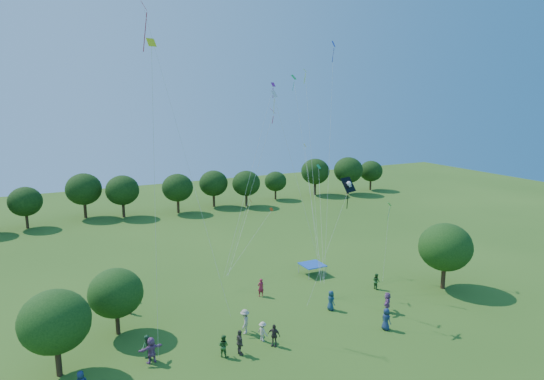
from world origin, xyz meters
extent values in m
cylinder|color=#422B19|center=(-15.19, 14.56, 0.93)|extent=(0.38, 0.38, 1.85)
ellipsoid|color=#1D4313|center=(-15.19, 14.56, 3.76)|extent=(4.48, 4.48, 4.03)
cylinder|color=#422B19|center=(-10.81, 18.57, 0.79)|extent=(0.32, 0.32, 1.58)
ellipsoid|color=#1D4313|center=(-10.81, 18.57, 3.31)|extent=(4.08, 4.08, 3.67)
cylinder|color=#422B19|center=(17.93, 13.82, 0.98)|extent=(0.40, 0.40, 1.96)
ellipsoid|color=#1D4313|center=(17.93, 13.82, 4.04)|extent=(4.91, 4.91, 4.42)
cylinder|color=#422B19|center=(-16.56, 54.89, 0.92)|extent=(0.38, 0.38, 1.84)
ellipsoid|color=#16340F|center=(-16.56, 54.89, 3.72)|extent=(4.42, 4.42, 3.98)
cylinder|color=#422B19|center=(-8.83, 57.29, 1.07)|extent=(0.44, 0.44, 2.14)
ellipsoid|color=#16340F|center=(-8.83, 57.29, 4.33)|extent=(5.14, 5.14, 4.63)
cylinder|color=#422B19|center=(-3.73, 55.12, 1.01)|extent=(0.42, 0.42, 2.03)
ellipsoid|color=#16340F|center=(-3.73, 55.12, 4.09)|extent=(4.86, 4.86, 4.37)
cylinder|color=#422B19|center=(4.25, 54.00, 0.98)|extent=(0.40, 0.40, 1.96)
ellipsoid|color=#16340F|center=(4.25, 54.00, 3.96)|extent=(4.71, 4.71, 4.24)
cylinder|color=#422B19|center=(10.62, 55.53, 0.96)|extent=(0.39, 0.39, 1.91)
ellipsoid|color=#16340F|center=(10.62, 55.53, 3.87)|extent=(4.59, 4.59, 4.13)
cylinder|color=#422B19|center=(15.42, 53.36, 0.94)|extent=(0.39, 0.39, 1.89)
ellipsoid|color=#16340F|center=(15.42, 53.36, 3.82)|extent=(4.54, 4.54, 4.08)
cylinder|color=#422B19|center=(22.08, 55.90, 0.79)|extent=(0.33, 0.33, 1.58)
ellipsoid|color=#16340F|center=(22.08, 55.90, 3.20)|extent=(3.80, 3.80, 3.42)
cylinder|color=#422B19|center=(30.27, 56.13, 1.07)|extent=(0.44, 0.44, 2.13)
ellipsoid|color=#16340F|center=(30.27, 56.13, 4.31)|extent=(5.12, 5.12, 4.61)
cylinder|color=#422B19|center=(36.10, 54.14, 1.09)|extent=(0.45, 0.45, 2.18)
ellipsoid|color=#16340F|center=(36.10, 54.14, 4.41)|extent=(5.24, 5.24, 4.72)
cylinder|color=#422B19|center=(42.14, 55.19, 0.91)|extent=(0.37, 0.37, 1.81)
ellipsoid|color=#16340F|center=(42.14, 55.19, 3.66)|extent=(4.35, 4.35, 3.91)
cube|color=red|center=(-9.64, 25.01, 1.05)|extent=(2.20, 2.20, 0.08)
cylinder|color=#999999|center=(-10.64, 24.01, 0.55)|extent=(0.05, 0.05, 1.10)
cylinder|color=#999999|center=(-8.64, 24.01, 0.55)|extent=(0.05, 0.05, 1.10)
cylinder|color=#999999|center=(-10.64, 26.01, 0.55)|extent=(0.05, 0.05, 1.10)
cylinder|color=#999999|center=(-8.64, 26.01, 0.55)|extent=(0.05, 0.05, 1.10)
cube|color=#1A49AC|center=(8.88, 22.43, 1.05)|extent=(2.20, 2.20, 0.08)
cylinder|color=#999999|center=(7.88, 21.43, 0.55)|extent=(0.05, 0.05, 1.10)
cylinder|color=#999999|center=(9.88, 21.43, 0.55)|extent=(0.05, 0.05, 1.10)
cylinder|color=#999999|center=(7.88, 23.43, 0.55)|extent=(0.05, 0.05, 1.10)
cylinder|color=#999999|center=(9.88, 23.43, 0.55)|extent=(0.05, 0.05, 1.10)
imported|color=maroon|center=(-9.37, 21.72, 0.76)|extent=(0.62, 0.68, 1.53)
imported|color=#295A26|center=(12.26, 16.56, 0.76)|extent=(0.42, 0.75, 1.51)
imported|color=beige|center=(-1.49, 12.59, 0.75)|extent=(0.71, 1.07, 1.50)
imported|color=#382E2D|center=(-1.09, 11.56, 0.83)|extent=(0.96, 1.04, 1.67)
imported|color=#804C83|center=(9.87, 12.18, 0.88)|extent=(1.54, 1.60, 1.76)
imported|color=navy|center=(7.77, 9.84, 0.87)|extent=(0.56, 0.91, 1.74)
imported|color=maroon|center=(-9.37, 27.70, 0.86)|extent=(0.76, 0.73, 1.73)
imported|color=#2B653B|center=(-9.69, 13.72, 0.93)|extent=(0.58, 0.96, 1.86)
imported|color=#AD9F8A|center=(-2.19, 14.25, 0.96)|extent=(1.17, 1.35, 1.92)
imported|color=#443E37|center=(-3.76, 11.58, 0.92)|extent=(0.54, 1.10, 1.84)
imported|color=#855089|center=(-9.49, 13.38, 0.92)|extent=(1.78, 0.83, 1.84)
imported|color=navy|center=(5.94, 14.70, 0.85)|extent=(0.47, 0.85, 1.70)
imported|color=maroon|center=(1.90, 19.95, 0.83)|extent=(0.63, 0.41, 1.67)
imported|color=#2B5C27|center=(-4.86, 11.90, 0.80)|extent=(0.83, 0.87, 1.59)
cube|color=black|center=(6.54, 13.59, 10.91)|extent=(1.43, 1.08, 1.08)
cube|color=black|center=(6.54, 13.64, 9.51)|extent=(0.17, 0.27, 1.18)
sphere|color=white|center=(6.54, 13.53, 11.01)|extent=(0.40, 0.40, 0.40)
cylinder|color=white|center=(6.54, 13.53, 10.73)|extent=(0.28, 0.55, 0.35)
cylinder|color=white|center=(6.54, 13.53, 10.73)|extent=(0.28, 0.55, 0.35)
cylinder|color=beige|center=(4.78, 13.69, 5.84)|extent=(3.54, 0.22, 9.08)
cube|color=red|center=(-6.77, 22.50, 24.61)|extent=(0.57, 0.80, 0.63)
cube|color=red|center=(-6.77, 22.55, 22.66)|extent=(0.35, 0.59, 2.94)
cylinder|color=beige|center=(-4.91, 18.73, 12.80)|extent=(3.73, 7.56, 23.01)
cube|color=#BB0B0E|center=(5.50, 29.95, 6.56)|extent=(0.51, 0.66, 0.48)
cylinder|color=beige|center=(2.66, 26.32, 3.81)|extent=(5.69, 7.27, 5.04)
cube|color=#FF440D|center=(6.52, 26.91, 6.09)|extent=(0.42, 0.33, 0.30)
cylinder|color=beige|center=(3.10, 24.83, 3.62)|extent=(6.85, 4.17, 4.66)
cube|color=yellow|center=(-9.32, 10.08, 20.65)|extent=(0.57, 0.42, 0.45)
cylinder|color=beige|center=(-9.39, 10.79, 10.87)|extent=(0.16, 1.45, 19.14)
cube|color=#1B9446|center=(10.51, 24.13, 10.70)|extent=(0.61, 0.56, 0.40)
cylinder|color=beige|center=(8.66, 20.62, 5.89)|extent=(3.73, 7.04, 9.20)
cube|color=#1324C2|center=(12.40, 24.77, 22.84)|extent=(0.67, 0.66, 0.59)
cube|color=#1324C2|center=(12.40, 24.82, 21.75)|extent=(0.07, 0.30, 1.34)
cylinder|color=beige|center=(9.71, 21.09, 11.93)|extent=(5.40, 7.38, 21.27)
cube|color=#961990|center=(7.80, 29.00, 18.92)|extent=(0.56, 0.44, 0.43)
cube|color=#961990|center=(7.80, 29.05, 18.07)|extent=(0.14, 0.25, 1.08)
cylinder|color=beige|center=(3.59, 25.81, 10.01)|extent=(8.44, 6.38, 17.43)
cube|color=silver|center=(3.27, 19.98, 17.94)|extent=(0.68, 0.57, 0.55)
cube|color=silver|center=(3.27, 20.03, 16.91)|extent=(0.13, 0.29, 1.26)
cylinder|color=beige|center=(5.16, 18.73, 9.49)|extent=(3.80, 2.53, 16.39)
cube|color=#0CB88A|center=(8.93, 26.65, 19.62)|extent=(0.52, 0.68, 0.47)
cube|color=#0CB88A|center=(8.93, 26.70, 18.75)|extent=(0.18, 0.21, 0.95)
cylinder|color=beige|center=(7.96, 22.10, 10.33)|extent=(1.96, 9.11, 18.07)
cube|color=red|center=(4.76, 23.12, 16.39)|extent=(0.76, 0.86, 0.52)
cube|color=red|center=(4.76, 23.17, 15.59)|extent=(0.11, 0.17, 0.70)
cylinder|color=beige|center=(2.25, 22.97, 8.69)|extent=(5.04, 0.32, 14.80)
cube|color=yellow|center=(10.07, 26.18, 12.70)|extent=(0.33, 0.42, 0.31)
cylinder|color=beige|center=(8.43, 21.91, 6.93)|extent=(3.31, 8.55, 11.26)
cube|color=#BFF315|center=(9.41, 25.23, 20.21)|extent=(0.44, 0.49, 0.31)
cube|color=#BFF315|center=(9.41, 25.28, 19.45)|extent=(0.12, 0.23, 0.99)
cylinder|color=beige|center=(8.00, 21.26, 10.67)|extent=(2.85, 7.97, 18.75)
cube|color=green|center=(12.18, 15.14, 8.43)|extent=(0.33, 0.42, 0.29)
cube|color=green|center=(12.18, 15.19, 7.58)|extent=(0.20, 0.26, 1.22)
cylinder|color=beige|center=(12.01, 15.16, 4.79)|extent=(0.36, 0.06, 6.98)
camera|label=1|loc=(-15.87, -17.08, 17.88)|focal=32.00mm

